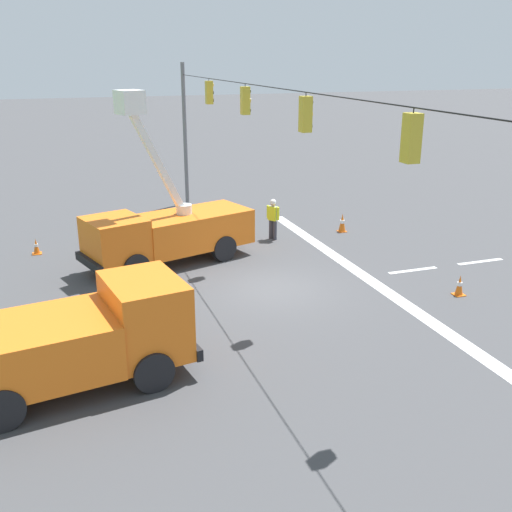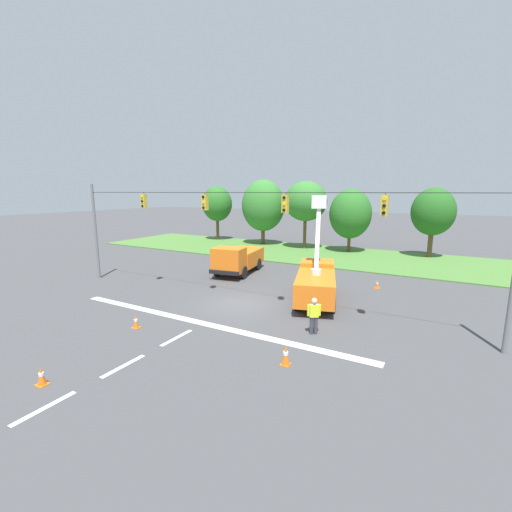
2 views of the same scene
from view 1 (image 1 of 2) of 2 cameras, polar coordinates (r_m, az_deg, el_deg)
The scene contains 9 objects.
ground_plane at distance 20.41m, azimuth 1.55°, elevation -3.11°, with size 200.00×200.00×0.00m, color #424244.
lane_markings at distance 22.56m, azimuth 13.62°, elevation -1.47°, with size 17.60×15.25×0.01m.
signal_gantry at distance 19.25m, azimuth 1.61°, elevation 9.73°, with size 26.20×0.33×7.20m.
utility_truck_bucket_lift at distance 22.68m, azimuth -8.54°, elevation 2.49°, with size 4.06×6.84×6.43m.
utility_truck_support_near at distance 14.83m, azimuth -16.98°, elevation -7.55°, with size 3.37×6.20×2.39m.
road_worker at distance 25.55m, azimuth 1.63°, elevation 3.75°, with size 0.57×0.42×1.77m.
traffic_cone_foreground_left at distance 20.85m, azimuth 18.82°, elevation -2.67°, with size 0.36×0.36×0.69m.
traffic_cone_mid_right at distance 27.08m, azimuth 8.22°, elevation 3.15°, with size 0.36×0.36×0.83m.
traffic_cone_near_bucket at distance 25.37m, azimuth -20.20°, elevation 0.84°, with size 0.36×0.36×0.63m.
Camera 1 is at (-17.75, 6.67, 7.57)m, focal length 42.00 mm.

